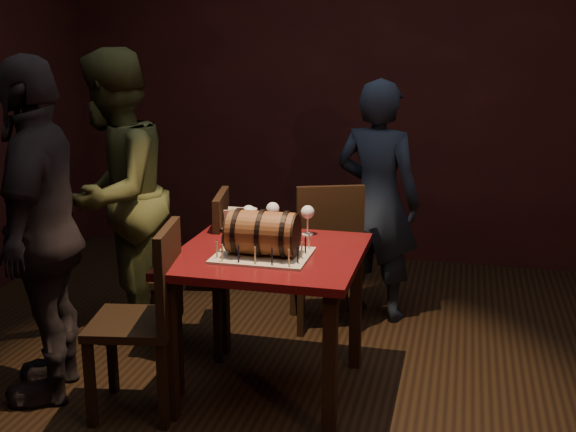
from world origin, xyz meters
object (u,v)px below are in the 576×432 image
(pub_table, at_px, (269,273))
(chair_back, at_px, (327,248))
(person_left_rear, at_px, (115,196))
(pint_of_ale, at_px, (251,223))
(wine_glass_right, at_px, (308,213))
(person_back, at_px, (377,201))
(chair_left_front, at_px, (149,310))
(chair_left_rear, at_px, (205,263))
(person_left_front, at_px, (42,231))
(barrel_cake, at_px, (262,233))
(wine_glass_left, at_px, (249,213))
(wine_glass_mid, at_px, (273,210))

(pub_table, height_order, chair_back, chair_back)
(person_left_rear, bearing_deg, pint_of_ale, 71.96)
(chair_back, bearing_deg, wine_glass_right, -90.87)
(wine_glass_right, xyz_separation_m, person_back, (0.27, 0.83, -0.10))
(pub_table, relative_size, chair_left_front, 0.97)
(chair_left_rear, relative_size, person_left_front, 0.55)
(chair_left_rear, bearing_deg, person_back, 40.87)
(chair_back, bearing_deg, barrel_cake, -98.19)
(wine_glass_right, distance_m, person_left_front, 1.34)
(pub_table, height_order, person_left_rear, person_left_rear)
(wine_glass_left, xyz_separation_m, person_back, (0.57, 0.90, -0.10))
(pint_of_ale, height_order, person_left_front, person_left_front)
(wine_glass_left, distance_m, person_back, 1.07)
(pint_of_ale, height_order, person_left_rear, person_left_rear)
(chair_back, xyz_separation_m, person_left_rear, (-1.21, -0.34, 0.33))
(wine_glass_left, height_order, wine_glass_right, same)
(chair_left_front, height_order, person_left_rear, person_left_rear)
(pub_table, distance_m, chair_back, 0.87)
(pub_table, distance_m, barrel_cake, 0.24)
(barrel_cake, height_order, chair_back, barrel_cake)
(wine_glass_mid, bearing_deg, person_left_front, -147.83)
(pub_table, bearing_deg, person_back, 71.56)
(wine_glass_left, xyz_separation_m, pint_of_ale, (0.02, -0.03, -0.05))
(chair_left_front, bearing_deg, barrel_cake, 26.04)
(person_back, distance_m, person_left_front, 2.05)
(barrel_cake, height_order, wine_glass_left, barrel_cake)
(pint_of_ale, height_order, chair_left_front, chair_left_front)
(barrel_cake, bearing_deg, pint_of_ale, 115.87)
(wine_glass_right, distance_m, chair_back, 0.62)
(pint_of_ale, xyz_separation_m, person_left_front, (-0.91, -0.50, 0.03))
(wine_glass_left, relative_size, person_left_rear, 0.09)
(pub_table, relative_size, wine_glass_right, 5.59)
(wine_glass_right, xyz_separation_m, person_left_rear, (-1.21, 0.18, -0.01))
(pint_of_ale, bearing_deg, pub_table, -55.07)
(wine_glass_right, xyz_separation_m, chair_left_rear, (-0.61, 0.07, -0.35))
(wine_glass_mid, xyz_separation_m, pint_of_ale, (-0.09, -0.12, -0.04))
(barrel_cake, bearing_deg, person_left_rear, 150.72)
(wine_glass_mid, height_order, person_left_front, person_left_front)
(chair_left_front, relative_size, person_left_rear, 0.54)
(wine_glass_left, relative_size, pint_of_ale, 1.07)
(chair_back, bearing_deg, person_back, 49.67)
(chair_left_front, xyz_separation_m, person_left_front, (-0.58, 0.06, 0.33))
(barrel_cake, xyz_separation_m, wine_glass_mid, (-0.07, 0.45, -0.00))
(chair_left_front, bearing_deg, pint_of_ale, 59.45)
(chair_left_rear, bearing_deg, chair_left_front, -90.71)
(wine_glass_left, distance_m, chair_left_rear, 0.48)
(barrel_cake, height_order, chair_left_front, barrel_cake)
(person_back, bearing_deg, wine_glass_right, 87.86)
(chair_left_rear, distance_m, person_left_rear, 0.69)
(wine_glass_left, xyz_separation_m, person_left_rear, (-0.90, 0.25, -0.01))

